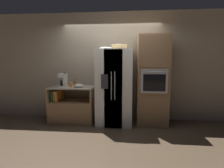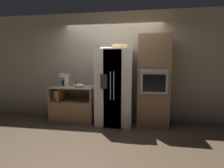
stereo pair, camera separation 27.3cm
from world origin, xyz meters
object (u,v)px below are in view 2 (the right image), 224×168
Objects in this scene: mug at (72,84)px; wicker_basket at (120,47)px; wall_oven at (153,81)px; bottle_tall at (65,82)px; coffee_maker at (65,79)px; fruit_bowl at (106,48)px; mixing_bowl at (79,85)px; bottle_short at (77,82)px; refrigerator at (115,87)px.

wicker_basket is at bearing -1.01° from mug.
wall_oven is 9.15× the size of bottle_tall.
bottle_tall is 0.18m from coffee_maker.
wall_oven reaches higher than coffee_maker.
mixing_bowl is at bearing -177.95° from fruit_bowl.
bottle_short is (0.33, 0.02, -0.01)m from bottle_tall.
wicker_basket is 1.83× the size of bottle_short.
refrigerator is 1.05m from bottle_short.
coffee_maker is at bearing 179.27° from refrigerator.
mixing_bowl is (-0.89, -0.03, 0.03)m from refrigerator.
bottle_tall is at bearing 171.94° from fruit_bowl.
mixing_bowl is at bearing -17.48° from mug.
bottle_tall is 0.28m from mug.
wicker_basket is 1.61m from coffee_maker.
mug is at bearing 162.52° from mixing_bowl.
wicker_basket is 3.12× the size of mug.
bottle_short is 0.92× the size of mixing_bowl.
coffee_maker is at bearing -179.97° from wicker_basket.
coffee_maker is at bearing -172.44° from mug.
mixing_bowl is at bearing -177.90° from refrigerator.
refrigerator is 14.97× the size of mug.
refrigerator is 1.30m from coffee_maker.
wall_oven is 1.14m from wicker_basket.
coffee_maker is (-1.40, -0.00, -0.80)m from wicker_basket.
bottle_short is 0.17m from mug.
bottle_tall is at bearing 174.64° from wicker_basket.
mixing_bowl is (0.23, -0.07, -0.01)m from mug.
fruit_bowl is 1.48× the size of bottle_short.
fruit_bowl reaches higher than mug.
bottle_short is at bearing 177.03° from wall_oven.
wall_oven is 17.71× the size of mug.
bottle_tall is at bearing 118.84° from coffee_maker.
bottle_short is at bearing 57.84° from mug.
refrigerator is 0.98m from wicker_basket.
refrigerator reaches higher than coffee_maker.
refrigerator is 0.96m from fruit_bowl.
mixing_bowl is (-1.81, -0.11, -0.14)m from wall_oven.
fruit_bowl is (-0.32, -0.03, -0.03)m from wicker_basket.
refrigerator reaches higher than mixing_bowl.
coffee_maker reaches higher than bottle_tall.
bottle_tall is (-2.28, 0.08, -0.07)m from wall_oven.
wall_oven is 7.00× the size of fruit_bowl.
bottle_short is 0.31m from coffee_maker.
bottle_tall reaches higher than mixing_bowl.
refrigerator is at bearing -9.60° from bottle_short.
fruit_bowl is at bearing -175.82° from wall_oven.
coffee_maker is (-0.17, -0.02, 0.13)m from mug.
mixing_bowl is at bearing -7.05° from coffee_maker.
bottle_short is (-1.15, 0.16, -0.88)m from wicker_basket.
coffee_maker is at bearing 178.70° from fruit_bowl.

